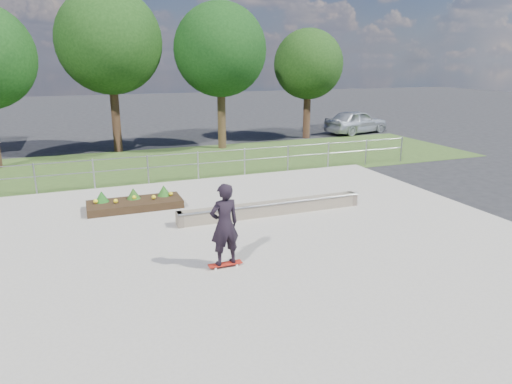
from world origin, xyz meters
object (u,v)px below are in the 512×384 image
at_px(grind_ledge, 272,208).
at_px(planter_bed, 135,202).
at_px(skateboarder, 224,225).
at_px(parked_car, 356,122).

bearing_deg(grind_ledge, planter_bed, 150.07).
distance_m(grind_ledge, skateboarder, 4.06).
xyz_separation_m(grind_ledge, skateboarder, (-2.50, -3.09, 0.84)).
bearing_deg(skateboarder, parked_car, 49.27).
height_order(planter_bed, skateboarder, skateboarder).
height_order(grind_ledge, parked_car, parked_car).
xyz_separation_m(skateboarder, parked_car, (14.42, 16.74, -0.31)).
height_order(planter_bed, parked_car, parked_car).
bearing_deg(parked_car, skateboarder, 125.62).
bearing_deg(planter_bed, grind_ledge, -29.93).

